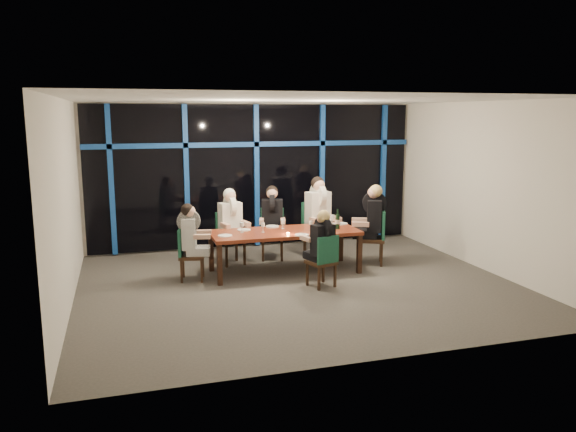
{
  "coord_description": "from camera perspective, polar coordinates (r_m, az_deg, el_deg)",
  "views": [
    {
      "loc": [
        -2.72,
        -8.47,
        2.77
      ],
      "look_at": [
        0.0,
        0.6,
        1.05
      ],
      "focal_mm": 35.0,
      "sensor_mm": 36.0,
      "label": 1
    }
  ],
  "objects": [
    {
      "name": "chair_end_left",
      "position": [
        9.59,
        -10.22,
        -3.55
      ],
      "size": [
        0.49,
        0.49,
        0.9
      ],
      "rotation": [
        0.0,
        0.0,
        1.37
      ],
      "color": "black",
      "rests_on": "ground"
    },
    {
      "name": "chair_near_mid",
      "position": [
        9.07,
        3.69,
        -4.33
      ],
      "size": [
        0.5,
        0.5,
        0.87
      ],
      "rotation": [
        0.0,
        0.0,
        3.43
      ],
      "color": "black",
      "rests_on": "ground"
    },
    {
      "name": "plate_end_right",
      "position": [
        10.53,
        5.44,
        -0.77
      ],
      "size": [
        0.24,
        0.24,
        0.01
      ],
      "primitive_type": "cylinder",
      "color": "white",
      "rests_on": "dining_table"
    },
    {
      "name": "wine_glass_b",
      "position": [
        10.04,
        -0.54,
        -0.62
      ],
      "size": [
        0.06,
        0.06,
        0.16
      ],
      "color": "silver",
      "rests_on": "dining_table"
    },
    {
      "name": "chair_far_left",
      "position": [
        10.57,
        -5.96,
        -1.92
      ],
      "size": [
        0.54,
        0.54,
        0.97
      ],
      "rotation": [
        0.0,
        0.0,
        0.22
      ],
      "color": "black",
      "rests_on": "ground"
    },
    {
      "name": "chair_end_right",
      "position": [
        10.57,
        8.95,
        -1.84
      ],
      "size": [
        0.62,
        0.62,
        1.02
      ],
      "rotation": [
        0.0,
        0.0,
        4.31
      ],
      "color": "black",
      "rests_on": "ground"
    },
    {
      "name": "room",
      "position": [
        8.92,
        1.11,
        5.51
      ],
      "size": [
        7.04,
        7.0,
        3.02
      ],
      "color": "#524E48",
      "rests_on": "ground"
    },
    {
      "name": "wine_glass_c",
      "position": [
        9.95,
        2.33,
        -0.76
      ],
      "size": [
        0.06,
        0.06,
        0.16
      ],
      "color": "silver",
      "rests_on": "dining_table"
    },
    {
      "name": "diner_far_mid",
      "position": [
        10.74,
        -1.62,
        0.43
      ],
      "size": [
        0.56,
        0.66,
        0.95
      ],
      "rotation": [
        0.0,
        0.0,
        -0.26
      ],
      "color": "black",
      "rests_on": "ground"
    },
    {
      "name": "plate_far_left",
      "position": [
        9.95,
        -4.51,
        -1.4
      ],
      "size": [
        0.24,
        0.24,
        0.01
      ],
      "primitive_type": "cylinder",
      "color": "white",
      "rests_on": "dining_table"
    },
    {
      "name": "wine_glass_e",
      "position": [
        10.35,
        4.53,
        -0.18
      ],
      "size": [
        0.08,
        0.08,
        0.19
      ],
      "color": "silver",
      "rests_on": "dining_table"
    },
    {
      "name": "diner_far_right",
      "position": [
        10.85,
        3.18,
        1.06
      ],
      "size": [
        0.61,
        0.73,
        1.06
      ],
      "rotation": [
        0.0,
        0.0,
        0.23
      ],
      "color": "white",
      "rests_on": "ground"
    },
    {
      "name": "diner_end_right",
      "position": [
        10.49,
        8.54,
        0.33
      ],
      "size": [
        0.7,
        0.64,
        0.99
      ],
      "rotation": [
        0.0,
        0.0,
        4.31
      ],
      "color": "black",
      "rests_on": "ground"
    },
    {
      "name": "diner_far_left",
      "position": [
        10.42,
        -5.82,
        0.07
      ],
      "size": [
        0.54,
        0.65,
        0.95
      ],
      "rotation": [
        0.0,
        0.0,
        0.22
      ],
      "color": "white",
      "rests_on": "ground"
    },
    {
      "name": "diner_near_mid",
      "position": [
        9.04,
        3.44,
        -2.11
      ],
      "size": [
        0.51,
        0.59,
        0.84
      ],
      "rotation": [
        0.0,
        0.0,
        3.43
      ],
      "color": "black",
      "rests_on": "ground"
    },
    {
      "name": "water_pitcher",
      "position": [
        9.85,
        4.11,
        -0.95
      ],
      "size": [
        0.13,
        0.11,
        0.2
      ],
      "rotation": [
        0.0,
        0.0,
        -0.17
      ],
      "color": "silver",
      "rests_on": "dining_table"
    },
    {
      "name": "plate_near_mid",
      "position": [
        9.5,
        1.41,
        -1.93
      ],
      "size": [
        0.24,
        0.24,
        0.01
      ],
      "primitive_type": "cylinder",
      "color": "white",
      "rests_on": "dining_table"
    },
    {
      "name": "plate_far_right",
      "position": [
        10.43,
        4.84,
        -0.86
      ],
      "size": [
        0.24,
        0.24,
        0.01
      ],
      "primitive_type": "cylinder",
      "color": "white",
      "rests_on": "dining_table"
    },
    {
      "name": "tea_light",
      "position": [
        9.57,
        -0.0,
        -1.79
      ],
      "size": [
        0.05,
        0.05,
        0.03
      ],
      "primitive_type": "cylinder",
      "color": "#F8A44A",
      "rests_on": "dining_table"
    },
    {
      "name": "dining_table",
      "position": [
        9.88,
        -0.33,
        -1.9
      ],
      "size": [
        2.6,
        1.0,
        0.75
      ],
      "color": "maroon",
      "rests_on": "ground"
    },
    {
      "name": "diner_end_left",
      "position": [
        9.51,
        -9.83,
        -1.45
      ],
      "size": [
        0.6,
        0.49,
        0.87
      ],
      "rotation": [
        0.0,
        0.0,
        1.37
      ],
      "color": "black",
      "rests_on": "ground"
    },
    {
      "name": "wine_bottle",
      "position": [
        10.05,
        5.05,
        -0.53
      ],
      "size": [
        0.08,
        0.08,
        0.36
      ],
      "rotation": [
        0.0,
        0.0,
        -0.34
      ],
      "color": "black",
      "rests_on": "dining_table"
    },
    {
      "name": "plate_end_left",
      "position": [
        9.5,
        -6.42,
        -2.0
      ],
      "size": [
        0.24,
        0.24,
        0.01
      ],
      "primitive_type": "cylinder",
      "color": "white",
      "rests_on": "dining_table"
    },
    {
      "name": "plate_far_mid",
      "position": [
        10.22,
        -1.6,
        -1.06
      ],
      "size": [
        0.24,
        0.24,
        0.01
      ],
      "primitive_type": "cylinder",
      "color": "white",
      "rests_on": "dining_table"
    },
    {
      "name": "chair_far_right",
      "position": [
        11.0,
        2.9,
        -1.06
      ],
      "size": [
        0.6,
        0.6,
        1.08
      ],
      "rotation": [
        0.0,
        0.0,
        0.23
      ],
      "color": "black",
      "rests_on": "ground"
    },
    {
      "name": "chair_far_mid",
      "position": [
        10.9,
        -1.61,
        -1.5
      ],
      "size": [
        0.55,
        0.55,
        0.97
      ],
      "rotation": [
        0.0,
        0.0,
        -0.26
      ],
      "color": "black",
      "rests_on": "ground"
    },
    {
      "name": "window_wall",
      "position": [
        11.78,
        -3.21,
        4.35
      ],
      "size": [
        6.86,
        0.43,
        2.94
      ],
      "color": "black",
      "rests_on": "ground"
    },
    {
      "name": "wine_glass_a",
      "position": [
        9.73,
        -2.56,
        -0.96
      ],
      "size": [
        0.06,
        0.06,
        0.16
      ],
      "color": "silver",
      "rests_on": "dining_table"
    },
    {
      "name": "wine_glass_d",
      "position": [
        9.73,
        -4.72,
        -0.94
      ],
      "size": [
        0.07,
        0.07,
        0.18
      ],
      "color": "silver",
      "rests_on": "dining_table"
    }
  ]
}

